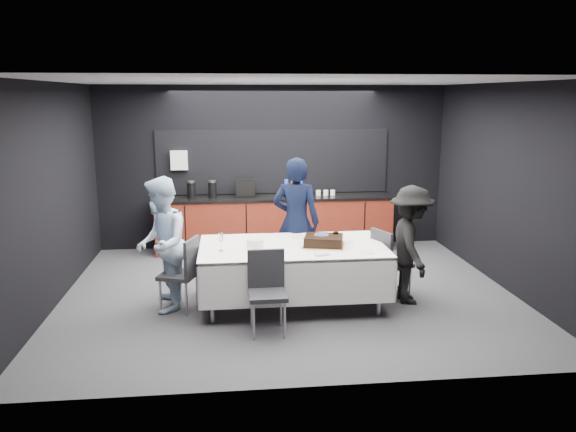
% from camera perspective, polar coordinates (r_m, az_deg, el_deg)
% --- Properties ---
extents(ground, '(6.00, 6.00, 0.00)m').
position_cam_1_polar(ground, '(7.68, 0.08, -7.84)').
color(ground, '#46464B').
rests_on(ground, ground).
extents(room_shell, '(6.04, 5.04, 2.82)m').
position_cam_1_polar(room_shell, '(7.25, 0.09, 6.09)').
color(room_shell, white).
rests_on(room_shell, ground).
extents(kitchenette, '(4.10, 0.64, 2.05)m').
position_cam_1_polar(kitchenette, '(9.64, -1.44, -0.31)').
color(kitchenette, '#5D190E').
rests_on(kitchenette, ground).
extents(party_table, '(2.32, 1.32, 0.78)m').
position_cam_1_polar(party_table, '(7.10, 0.43, -4.08)').
color(party_table, '#99999E').
rests_on(party_table, ground).
extents(cake_assembly, '(0.59, 0.52, 0.16)m').
position_cam_1_polar(cake_assembly, '(7.05, 3.65, -2.52)').
color(cake_assembly, gold).
rests_on(cake_assembly, party_table).
extents(plate_stack, '(0.21, 0.21, 0.10)m').
position_cam_1_polar(plate_stack, '(6.99, -3.37, -2.74)').
color(plate_stack, white).
rests_on(plate_stack, party_table).
extents(loose_plate_near, '(0.18, 0.18, 0.01)m').
position_cam_1_polar(loose_plate_near, '(6.72, -2.45, -3.77)').
color(loose_plate_near, white).
rests_on(loose_plate_near, party_table).
extents(loose_plate_right_a, '(0.20, 0.20, 0.01)m').
position_cam_1_polar(loose_plate_right_a, '(7.30, 5.90, -2.52)').
color(loose_plate_right_a, white).
rests_on(loose_plate_right_a, party_table).
extents(loose_plate_right_b, '(0.19, 0.19, 0.01)m').
position_cam_1_polar(loose_plate_right_b, '(6.82, 7.99, -3.64)').
color(loose_plate_right_b, white).
rests_on(loose_plate_right_b, party_table).
extents(loose_plate_far, '(0.19, 0.19, 0.01)m').
position_cam_1_polar(loose_plate_far, '(7.45, 1.02, -2.15)').
color(loose_plate_far, white).
rests_on(loose_plate_far, party_table).
extents(fork_pile, '(0.19, 0.15, 0.03)m').
position_cam_1_polar(fork_pile, '(6.64, 3.43, -3.88)').
color(fork_pile, white).
rests_on(fork_pile, party_table).
extents(champagne_flute, '(0.06, 0.06, 0.22)m').
position_cam_1_polar(champagne_flute, '(6.82, -6.84, -2.25)').
color(champagne_flute, white).
rests_on(champagne_flute, party_table).
extents(chair_left, '(0.53, 0.53, 0.92)m').
position_cam_1_polar(chair_left, '(7.05, -10.51, -5.32)').
color(chair_left, '#29292E').
rests_on(chair_left, ground).
extents(chair_right, '(0.55, 0.55, 0.92)m').
position_cam_1_polar(chair_right, '(7.47, 10.07, -4.30)').
color(chair_right, '#29292E').
rests_on(chair_right, ground).
extents(chair_near, '(0.43, 0.43, 0.92)m').
position_cam_1_polar(chair_near, '(6.36, -2.15, -7.06)').
color(chair_near, '#29292E').
rests_on(chair_near, ground).
extents(person_center, '(0.75, 0.60, 1.80)m').
position_cam_1_polar(person_center, '(7.80, 0.82, -0.60)').
color(person_center, black).
rests_on(person_center, ground).
extents(person_left, '(0.67, 0.84, 1.67)m').
position_cam_1_polar(person_left, '(7.06, -12.76, -2.85)').
color(person_left, silver).
rests_on(person_left, ground).
extents(person_right, '(0.63, 1.02, 1.52)m').
position_cam_1_polar(person_right, '(7.33, 12.35, -2.87)').
color(person_right, black).
rests_on(person_right, ground).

